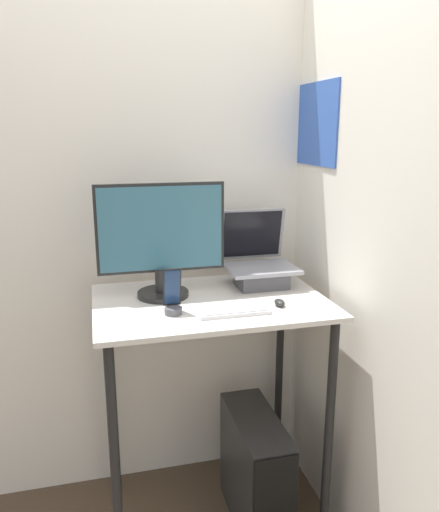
# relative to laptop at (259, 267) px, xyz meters

# --- Properties ---
(wall_back) EXTENTS (6.00, 0.05, 2.60)m
(wall_back) POSITION_rel_laptop_xyz_m (-0.26, 0.26, 0.18)
(wall_back) COLOR silver
(wall_back) RESTS_ON ground_plane
(wall_side_right) EXTENTS (0.06, 6.00, 2.60)m
(wall_side_right) POSITION_rel_laptop_xyz_m (0.30, -0.47, 0.18)
(wall_side_right) COLOR silver
(wall_side_right) RESTS_ON ground_plane
(desk) EXTENTS (0.93, 0.65, 1.04)m
(desk) POSITION_rel_laptop_xyz_m (-0.26, -0.14, -0.25)
(desk) COLOR beige
(desk) RESTS_ON ground_plane
(laptop) EXTENTS (0.30, 0.28, 0.32)m
(laptop) POSITION_rel_laptop_xyz_m (0.00, 0.00, 0.00)
(laptop) COLOR #4C4C51
(laptop) RESTS_ON desk
(monitor) EXTENTS (0.52, 0.21, 0.47)m
(monitor) POSITION_rel_laptop_xyz_m (-0.44, -0.05, 0.14)
(monitor) COLOR black
(monitor) RESTS_ON desk
(keyboard) EXTENTS (0.27, 0.12, 0.02)m
(keyboard) POSITION_rel_laptop_xyz_m (-0.21, -0.31, -0.07)
(keyboard) COLOR silver
(keyboard) RESTS_ON desk
(mouse) EXTENTS (0.04, 0.06, 0.03)m
(mouse) POSITION_rel_laptop_xyz_m (-0.01, -0.28, -0.07)
(mouse) COLOR #262626
(mouse) RESTS_ON desk
(cell_phone) EXTENTS (0.07, 0.07, 0.18)m
(cell_phone) POSITION_rel_laptop_xyz_m (-0.43, -0.26, -0.03)
(cell_phone) COLOR #4C4C51
(cell_phone) RESTS_ON desk
(computer_tower) EXTENTS (0.19, 0.50, 0.51)m
(computer_tower) POSITION_rel_laptop_xyz_m (-0.07, -0.22, -0.87)
(computer_tower) COLOR black
(computer_tower) RESTS_ON ground_plane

